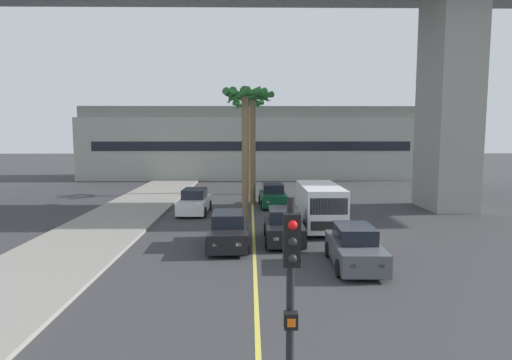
{
  "coord_description": "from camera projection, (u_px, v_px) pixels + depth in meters",
  "views": [
    {
      "loc": [
        -0.19,
        0.78,
        5.12
      ],
      "look_at": [
        0.0,
        14.0,
        3.69
      ],
      "focal_mm": 30.61,
      "sensor_mm": 36.0,
      "label": 1
    }
  ],
  "objects": [
    {
      "name": "lane_stripe_center",
      "position": [
        253.0,
        228.0,
        23.63
      ],
      "size": [
        0.14,
        56.0,
        0.01
      ],
      "primitive_type": "cube",
      "color": "#DBCC4C",
      "rests_on": "ground"
    },
    {
      "name": "car_queue_third",
      "position": [
        194.0,
        202.0,
        27.81
      ],
      "size": [
        1.93,
        4.15,
        1.56
      ],
      "color": "white",
      "rests_on": "ground"
    },
    {
      "name": "palm_tree_far_median",
      "position": [
        253.0,
        115.0,
        30.78
      ],
      "size": [
        3.09,
        3.09,
        8.13
      ],
      "color": "brown",
      "rests_on": "ground"
    },
    {
      "name": "car_queue_fifth",
      "position": [
        355.0,
        248.0,
        16.76
      ],
      "size": [
        1.92,
        4.15,
        1.56
      ],
      "color": "#4C5156",
      "rests_on": "ground"
    },
    {
      "name": "traffic_light_median_near",
      "position": [
        291.0,
        298.0,
        6.36
      ],
      "size": [
        0.24,
        0.37,
        4.2
      ],
      "color": "black",
      "rests_on": "ground"
    },
    {
      "name": "car_queue_front",
      "position": [
        273.0,
        196.0,
        30.54
      ],
      "size": [
        1.94,
        4.15,
        1.56
      ],
      "color": "#0C4728",
      "rests_on": "ground"
    },
    {
      "name": "car_queue_second",
      "position": [
        228.0,
        231.0,
        19.63
      ],
      "size": [
        1.93,
        4.15,
        1.56
      ],
      "color": "black",
      "rests_on": "ground"
    },
    {
      "name": "pier_building_backdrop",
      "position": [
        251.0,
        143.0,
        50.18
      ],
      "size": [
        37.6,
        8.04,
        7.96
      ],
      "color": "#ADB2A8",
      "rests_on": "ground"
    },
    {
      "name": "delivery_van",
      "position": [
        320.0,
        205.0,
        23.17
      ],
      "size": [
        2.17,
        5.25,
        2.36
      ],
      "color": "white",
      "rests_on": "ground"
    },
    {
      "name": "palm_tree_mid_median",
      "position": [
        249.0,
        119.0,
        36.0
      ],
      "size": [
        2.82,
        2.89,
        7.92
      ],
      "color": "brown",
      "rests_on": "ground"
    },
    {
      "name": "sidewalk_left",
      "position": [
        31.0,
        275.0,
        15.56
      ],
      "size": [
        4.8,
        80.0,
        0.15
      ],
      "primitive_type": "cube",
      "color": "gray",
      "rests_on": "ground"
    },
    {
      "name": "palm_tree_near_median",
      "position": [
        245.0,
        111.0,
        24.97
      ],
      "size": [
        2.66,
        2.67,
        7.79
      ],
      "color": "brown",
      "rests_on": "ground"
    },
    {
      "name": "car_queue_fourth",
      "position": [
        284.0,
        226.0,
        20.58
      ],
      "size": [
        1.88,
        4.12,
        1.56
      ],
      "color": "black",
      "rests_on": "ground"
    }
  ]
}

